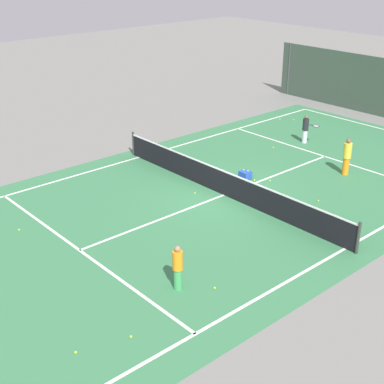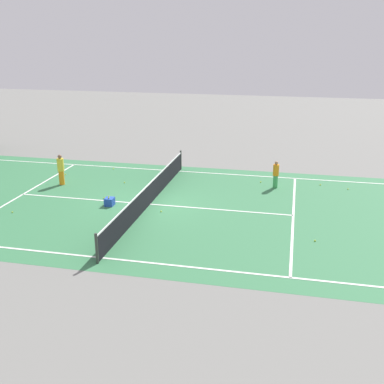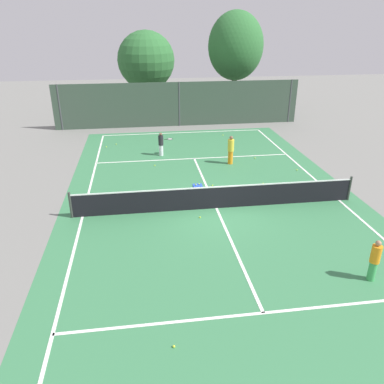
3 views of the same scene
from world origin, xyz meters
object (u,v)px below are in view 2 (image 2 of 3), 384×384
object	(u,v)px
tennis_ball_5	(12,212)
tennis_ball_3	(320,185)
player_2	(276,174)
player_1	(61,169)
ball_crate	(110,202)
tennis_ball_11	(104,198)
tennis_ball_13	(161,211)
tennis_ball_2	(109,202)
tennis_ball_4	(348,189)
tennis_ball_0	(124,182)
tennis_ball_9	(113,169)
tennis_ball_12	(65,174)
tennis_ball_10	(261,182)
tennis_ball_1	(315,241)

from	to	relation	value
tennis_ball_5	tennis_ball_3	bearing A→B (deg)	-62.53
player_2	player_1	bearing A→B (deg)	99.76
ball_crate	tennis_ball_11	xyz separation A→B (m)	(0.81, 0.62, -0.15)
tennis_ball_13	tennis_ball_11	bearing A→B (deg)	70.46
tennis_ball_2	tennis_ball_3	xyz separation A→B (m)	(4.74, -9.58, 0.00)
tennis_ball_4	tennis_ball_0	bearing A→B (deg)	97.07
tennis_ball_9	tennis_ball_12	size ratio (longest dim) A/B	1.00
tennis_ball_10	tennis_ball_13	bearing A→B (deg)	143.16
ball_crate	tennis_ball_12	world-z (taller)	ball_crate
tennis_ball_1	tennis_ball_4	xyz separation A→B (m)	(6.66, -1.76, 0.00)
ball_crate	tennis_ball_11	bearing A→B (deg)	37.26
tennis_ball_10	tennis_ball_12	distance (m)	10.63
player_1	tennis_ball_11	distance (m)	3.42
ball_crate	tennis_ball_11	distance (m)	1.03
tennis_ball_1	tennis_ball_2	bearing A→B (deg)	75.76
tennis_ball_0	tennis_ball_10	distance (m)	7.09
tennis_ball_5	tennis_ball_10	distance (m)	12.17
player_2	tennis_ball_1	bearing A→B (deg)	-163.77
tennis_ball_9	ball_crate	bearing A→B (deg)	-160.06
tennis_ball_1	tennis_ball_5	distance (m)	12.75
player_1	tennis_ball_2	size ratio (longest dim) A/B	23.89
tennis_ball_5	tennis_ball_12	size ratio (longest dim) A/B	1.00
tennis_ball_9	tennis_ball_10	distance (m)	8.47
tennis_ball_9	tennis_ball_10	size ratio (longest dim) A/B	1.00
tennis_ball_0	tennis_ball_11	world-z (taller)	same
player_1	tennis_ball_2	world-z (taller)	player_1
tennis_ball_5	tennis_ball_10	bearing A→B (deg)	-56.72
player_2	tennis_ball_3	distance (m)	2.50
tennis_ball_5	tennis_ball_10	world-z (taller)	same
player_1	tennis_ball_1	size ratio (longest dim) A/B	23.89
tennis_ball_10	tennis_ball_13	size ratio (longest dim) A/B	1.00
tennis_ball_0	tennis_ball_12	world-z (taller)	same
ball_crate	tennis_ball_13	xyz separation A→B (m)	(-0.29, -2.50, -0.15)
tennis_ball_9	tennis_ball_11	world-z (taller)	same
tennis_ball_3	tennis_ball_13	bearing A→B (deg)	127.89
ball_crate	tennis_ball_0	distance (m)	3.34
tennis_ball_1	tennis_ball_13	xyz separation A→B (m)	(1.68, 6.47, 0.00)
ball_crate	tennis_ball_9	size ratio (longest dim) A/B	6.45
tennis_ball_3	tennis_ball_4	world-z (taller)	same
tennis_ball_4	tennis_ball_11	distance (m)	11.99
tennis_ball_2	tennis_ball_13	xyz separation A→B (m)	(-0.64, -2.67, 0.00)
tennis_ball_9	tennis_ball_13	bearing A→B (deg)	-142.51
tennis_ball_2	tennis_ball_10	size ratio (longest dim) A/B	1.00
tennis_ball_0	tennis_ball_12	bearing A→B (deg)	79.34
tennis_ball_2	tennis_ball_4	size ratio (longest dim) A/B	1.00
player_2	ball_crate	world-z (taller)	player_2
tennis_ball_1	tennis_ball_2	size ratio (longest dim) A/B	1.00
tennis_ball_4	tennis_ball_11	world-z (taller)	same
player_2	tennis_ball_5	distance (m)	12.50
tennis_ball_0	tennis_ball_10	bearing A→B (deg)	-76.84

